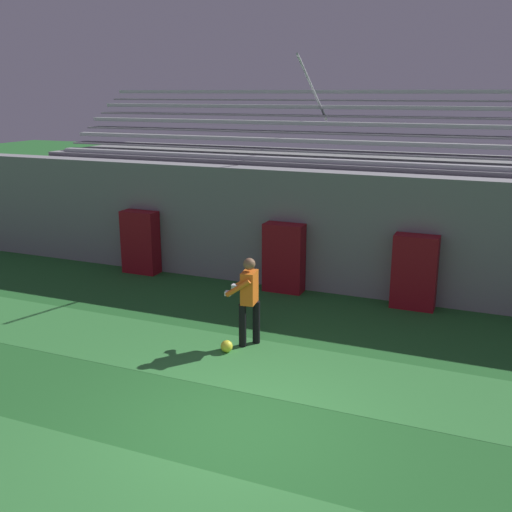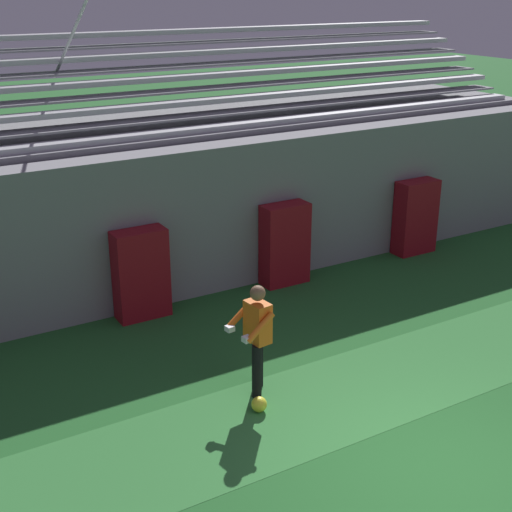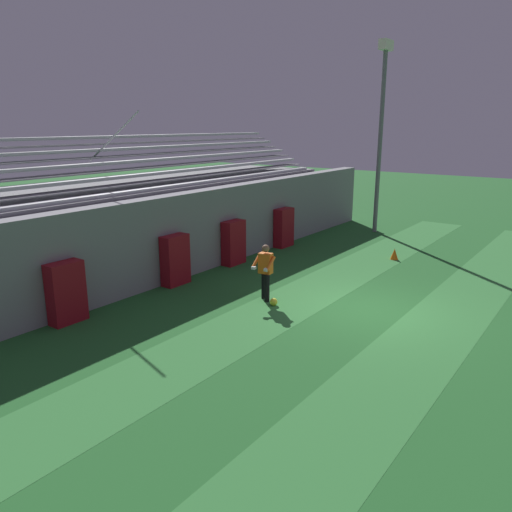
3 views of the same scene
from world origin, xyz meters
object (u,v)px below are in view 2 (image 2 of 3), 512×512
object	(u,v)px
padding_pillar_gate_left	(141,274)
soccer_ball	(259,404)
goalkeeper	(257,333)
padding_pillar_far_right	(415,217)
padding_pillar_gate_right	(285,244)

from	to	relation	value
padding_pillar_gate_left	soccer_ball	size ratio (longest dim) A/B	7.36
goalkeeper	padding_pillar_gate_left	bearing A→B (deg)	98.38
soccer_ball	padding_pillar_far_right	bearing A→B (deg)	30.76
padding_pillar_gate_left	goalkeeper	xyz separation A→B (m)	(0.47, -3.18, 0.14)
padding_pillar_far_right	soccer_ball	world-z (taller)	padding_pillar_far_right
padding_pillar_far_right	soccer_ball	xyz separation A→B (m)	(-6.12, -3.64, -0.70)
padding_pillar_gate_right	soccer_ball	distance (m)	4.62
goalkeeper	padding_pillar_gate_right	bearing A→B (deg)	51.65
padding_pillar_gate_left	soccer_ball	world-z (taller)	padding_pillar_gate_left
goalkeeper	padding_pillar_far_right	bearing A→B (deg)	28.38
padding_pillar_gate_left	padding_pillar_gate_right	size ratio (longest dim) A/B	1.00
padding_pillar_far_right	goalkeeper	xyz separation A→B (m)	(-5.89, -3.18, 0.14)
padding_pillar_gate_right	padding_pillar_far_right	bearing A→B (deg)	0.00
goalkeeper	soccer_ball	xyz separation A→B (m)	(-0.23, -0.46, -0.84)
padding_pillar_gate_left	padding_pillar_gate_right	bearing A→B (deg)	0.00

